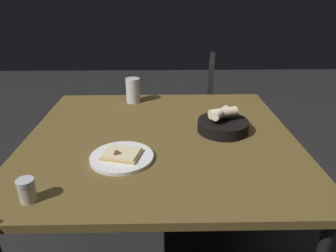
# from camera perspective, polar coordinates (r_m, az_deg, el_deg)

# --- Properties ---
(dining_table) EXTENTS (1.10, 1.16, 0.72)m
(dining_table) POSITION_cam_1_polar(r_m,az_deg,el_deg) (1.38, -1.35, -3.69)
(dining_table) COLOR brown
(dining_table) RESTS_ON ground
(pizza_plate) EXTENTS (0.24, 0.24, 0.04)m
(pizza_plate) POSITION_cam_1_polar(r_m,az_deg,el_deg) (1.18, -8.53, -5.58)
(pizza_plate) COLOR white
(pizza_plate) RESTS_ON dining_table
(bread_basket) EXTENTS (0.23, 0.23, 0.11)m
(bread_basket) POSITION_cam_1_polar(r_m,az_deg,el_deg) (1.40, 10.08, 0.36)
(bread_basket) COLOR black
(bread_basket) RESTS_ON dining_table
(beer_glass) EXTENTS (0.08, 0.08, 0.14)m
(beer_glass) POSITION_cam_1_polar(r_m,az_deg,el_deg) (1.74, -6.46, 6.34)
(beer_glass) COLOR silver
(beer_glass) RESTS_ON dining_table
(pepper_shaker) EXTENTS (0.05, 0.05, 0.08)m
(pepper_shaker) POSITION_cam_1_polar(r_m,az_deg,el_deg) (1.04, -24.54, -10.93)
(pepper_shaker) COLOR #BFB299
(pepper_shaker) RESTS_ON dining_table
(chair_far) EXTENTS (0.51, 0.51, 0.86)m
(chair_far) POSITION_cam_1_polar(r_m,az_deg,el_deg) (2.37, 4.80, 3.89)
(chair_far) COLOR black
(chair_far) RESTS_ON ground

